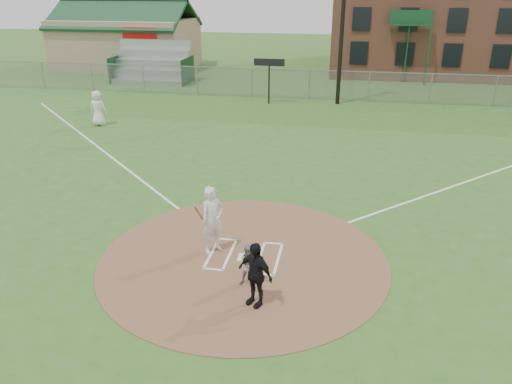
% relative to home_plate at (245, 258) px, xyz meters
% --- Properties ---
extents(ground, '(140.00, 140.00, 0.00)m').
position_rel_home_plate_xyz_m(ground, '(-0.05, -0.02, -0.03)').
color(ground, '#325E20').
rests_on(ground, ground).
extents(dirt_circle, '(8.40, 8.40, 0.02)m').
position_rel_home_plate_xyz_m(dirt_circle, '(-0.05, -0.02, -0.02)').
color(dirt_circle, brown).
rests_on(dirt_circle, ground).
extents(home_plate, '(0.46, 0.46, 0.03)m').
position_rel_home_plate_xyz_m(home_plate, '(0.00, 0.00, 0.00)').
color(home_plate, silver).
rests_on(home_plate, dirt_circle).
extents(foul_line_first, '(17.04, 17.04, 0.01)m').
position_rel_home_plate_xyz_m(foul_line_first, '(8.95, 8.98, -0.03)').
color(foul_line_first, white).
rests_on(foul_line_first, ground).
extents(foul_line_third, '(17.04, 17.04, 0.01)m').
position_rel_home_plate_xyz_m(foul_line_third, '(-9.05, 8.98, -0.03)').
color(foul_line_third, white).
rests_on(foul_line_third, ground).
extents(catcher, '(0.62, 0.51, 1.17)m').
position_rel_home_plate_xyz_m(catcher, '(0.40, -1.32, 0.57)').
color(catcher, gray).
rests_on(catcher, dirt_circle).
extents(umpire, '(1.08, 0.84, 1.72)m').
position_rel_home_plate_xyz_m(umpire, '(0.69, -2.14, 0.84)').
color(umpire, black).
rests_on(umpire, dirt_circle).
extents(ondeck_player, '(0.96, 0.63, 1.96)m').
position_rel_home_plate_xyz_m(ondeck_player, '(-11.11, 13.02, 0.94)').
color(ondeck_player, white).
rests_on(ondeck_player, ground).
extents(batters_boxes, '(2.08, 1.88, 0.01)m').
position_rel_home_plate_xyz_m(batters_boxes, '(-0.05, 0.13, -0.01)').
color(batters_boxes, white).
rests_on(batters_boxes, dirt_circle).
extents(batter_at_plate, '(0.86, 1.14, 2.05)m').
position_rel_home_plate_xyz_m(batter_at_plate, '(-1.03, 0.27, 1.01)').
color(batter_at_plate, silver).
rests_on(batter_at_plate, dirt_circle).
extents(outfield_fence, '(56.08, 0.08, 2.03)m').
position_rel_home_plate_xyz_m(outfield_fence, '(-0.05, 21.98, 0.98)').
color(outfield_fence, slate).
rests_on(outfield_fence, ground).
extents(bleachers, '(6.08, 3.20, 3.20)m').
position_rel_home_plate_xyz_m(bleachers, '(-13.05, 26.18, 1.55)').
color(bleachers, '#B7BABF').
rests_on(bleachers, ground).
extents(clubhouse, '(12.20, 8.71, 6.23)m').
position_rel_home_plate_xyz_m(clubhouse, '(-18.04, 32.97, 2.35)').
color(clubhouse, tan).
rests_on(clubhouse, ground).
extents(scoreboard_sign, '(2.00, 0.10, 2.93)m').
position_rel_home_plate_xyz_m(scoreboard_sign, '(-2.55, 20.18, 2.35)').
color(scoreboard_sign, black).
rests_on(scoreboard_sign, ground).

